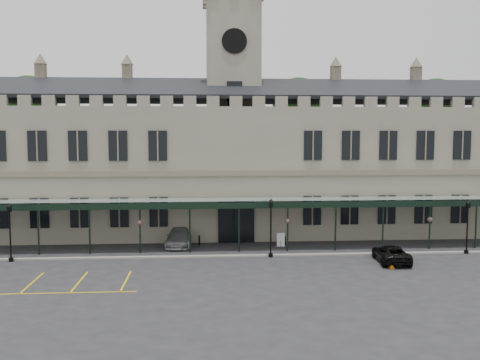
{
  "coord_description": "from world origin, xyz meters",
  "views": [
    {
      "loc": [
        -2.88,
        -35.74,
        9.66
      ],
      "look_at": [
        0.0,
        6.0,
        6.0
      ],
      "focal_mm": 40.0,
      "sensor_mm": 36.0,
      "label": 1
    }
  ],
  "objects": [
    {
      "name": "tree_behind_left",
      "position": [
        -22.0,
        25.0,
        12.81
      ],
      "size": [
        6.0,
        6.0,
        16.0
      ],
      "color": "#332314",
      "rests_on": "ground"
    },
    {
      "name": "bollard_left",
      "position": [
        -3.27,
        10.0,
        0.43
      ],
      "size": [
        0.15,
        0.15,
        0.86
      ],
      "primitive_type": "cylinder",
      "color": "black",
      "rests_on": "ground"
    },
    {
      "name": "lamp_post_right",
      "position": [
        18.25,
        5.26,
        2.6
      ],
      "size": [
        0.41,
        0.41,
        4.39
      ],
      "color": "black",
      "rests_on": "ground"
    },
    {
      "name": "kerb",
      "position": [
        0.0,
        5.5,
        0.06
      ],
      "size": [
        60.0,
        0.4,
        0.12
      ],
      "primitive_type": "cube",
      "color": "gray",
      "rests_on": "ground"
    },
    {
      "name": "sign_board",
      "position": [
        3.71,
        8.99,
        0.57
      ],
      "size": [
        0.68,
        0.06,
        1.17
      ],
      "rotation": [
        0.0,
        0.0,
        -0.0
      ],
      "color": "black",
      "rests_on": "ground"
    },
    {
      "name": "canopy",
      "position": [
        0.0,
        7.46,
        2.4
      ],
      "size": [
        50.0,
        4.1,
        4.3
      ],
      "color": "#8C9E93",
      "rests_on": "ground"
    },
    {
      "name": "parking_markings",
      "position": [
        -14.0,
        -1.5,
        0.0
      ],
      "size": [
        16.0,
        6.0,
        0.01
      ],
      "primitive_type": null,
      "color": "gold",
      "rests_on": "ground"
    },
    {
      "name": "clock_tower",
      "position": [
        0.0,
        16.0,
        13.11
      ],
      "size": [
        5.6,
        5.6,
        24.8
      ],
      "color": "slate",
      "rests_on": "ground"
    },
    {
      "name": "lamp_post_left",
      "position": [
        -17.42,
        5.02,
        2.66
      ],
      "size": [
        0.42,
        0.42,
        4.48
      ],
      "color": "black",
      "rests_on": "ground"
    },
    {
      "name": "tree_behind_right",
      "position": [
        24.0,
        25.0,
        12.81
      ],
      "size": [
        6.0,
        6.0,
        16.0
      ],
      "color": "#332314",
      "rests_on": "ground"
    },
    {
      "name": "lamp_post_mid",
      "position": [
        2.35,
        5.12,
        2.75
      ],
      "size": [
        0.44,
        0.44,
        4.64
      ],
      "color": "black",
      "rests_on": "ground"
    },
    {
      "name": "ground",
      "position": [
        0.0,
        0.0,
        0.0
      ],
      "size": [
        140.0,
        140.0,
        0.0
      ],
      "primitive_type": "plane",
      "color": "#252528"
    },
    {
      "name": "bollard_right",
      "position": [
        4.12,
        9.29,
        0.42
      ],
      "size": [
        0.15,
        0.15,
        0.84
      ],
      "primitive_type": "cylinder",
      "color": "black",
      "rests_on": "ground"
    },
    {
      "name": "station_building",
      "position": [
        0.0,
        15.91,
        6.47
      ],
      "size": [
        60.0,
        10.36,
        17.3
      ],
      "color": "slate",
      "rests_on": "ground"
    },
    {
      "name": "car_taxi",
      "position": [
        -5.0,
        9.92,
        0.74
      ],
      "size": [
        2.28,
        5.16,
        1.47
      ],
      "primitive_type": "imported",
      "rotation": [
        0.0,
        0.0,
        -0.04
      ],
      "color": "gray",
      "rests_on": "ground"
    },
    {
      "name": "traffic_cone",
      "position": [
        10.57,
        1.03,
        0.33
      ],
      "size": [
        0.42,
        0.42,
        0.66
      ],
      "rotation": [
        0.0,
        0.0,
        0.12
      ],
      "color": "#FF6608",
      "rests_on": "ground"
    },
    {
      "name": "tree_behind_mid",
      "position": [
        8.0,
        25.0,
        12.81
      ],
      "size": [
        6.0,
        6.0,
        16.0
      ],
      "color": "#332314",
      "rests_on": "ground"
    },
    {
      "name": "car_van",
      "position": [
        11.17,
        2.87,
        0.65
      ],
      "size": [
        2.55,
        4.82,
        1.29
      ],
      "primitive_type": "imported",
      "rotation": [
        0.0,
        0.0,
        3.05
      ],
      "color": "black",
      "rests_on": "ground"
    }
  ]
}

